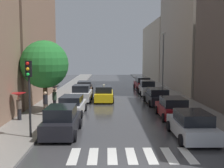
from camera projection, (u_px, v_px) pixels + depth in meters
name	position (u px, v px, depth m)	size (l,w,h in m)	color
ground_plane	(116.00, 93.00, 34.76)	(28.00, 72.00, 0.04)	#3B3B3D
sidewalk_left	(65.00, 93.00, 34.62)	(3.00, 72.00, 0.15)	gray
sidewalk_right	(166.00, 93.00, 34.88)	(3.00, 72.00, 0.15)	gray
crosswalk_stripes	(131.00, 156.00, 12.84)	(5.85, 2.20, 0.01)	silver
building_left_mid	(14.00, 10.00, 28.96)	(6.00, 14.54, 19.33)	#8C6B56
building_right_mid	(195.00, 14.00, 37.36)	(6.00, 17.72, 20.93)	#9E9384
building_right_far	(163.00, 52.00, 58.15)	(6.00, 21.98, 11.56)	#B2A38C
parked_car_left_nearest	(62.00, 122.00, 16.20)	(2.09, 4.20, 1.75)	black
parked_car_left_second	(72.00, 106.00, 21.96)	(2.17, 4.53, 1.55)	silver
parked_car_left_third	(82.00, 94.00, 28.62)	(2.20, 4.11, 1.73)	silver
parked_car_left_fourth	(85.00, 88.00, 34.36)	(2.18, 4.73, 1.59)	brown
parked_car_right_nearest	(192.00, 125.00, 15.56)	(2.15, 4.47, 1.57)	#B2B7BF
parked_car_right_second	(173.00, 108.00, 20.76)	(2.13, 4.27, 1.58)	maroon
parked_car_right_third	(157.00, 97.00, 26.66)	(2.22, 4.65, 1.59)	black
parked_car_right_fourth	(147.00, 88.00, 33.42)	(2.09, 4.21, 1.76)	#B2B7BF
parked_car_right_fifth	(142.00, 84.00, 38.70)	(2.26, 4.66, 1.76)	maroon
taxi_midroad	(104.00, 94.00, 28.52)	(2.09, 4.44, 1.81)	yellow
pedestrian_foreground	(45.00, 103.00, 21.04)	(0.36, 0.36, 1.84)	brown
pedestrian_near_tree	(54.00, 93.00, 23.08)	(0.96, 0.96, 2.04)	black
pedestrian_far_side	(19.00, 100.00, 19.35)	(1.02, 1.02, 1.95)	black
street_tree_left	(45.00, 64.00, 21.99)	(3.87, 3.87, 5.84)	#513823
traffic_light_left_corner	(29.00, 82.00, 14.98)	(0.30, 0.42, 4.30)	black
lamp_post_right	(163.00, 59.00, 32.24)	(0.60, 0.28, 7.35)	#595B60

